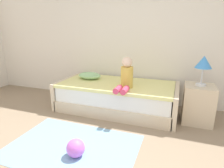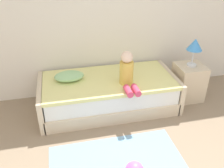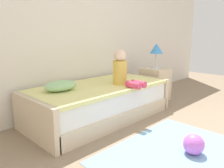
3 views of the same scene
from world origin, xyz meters
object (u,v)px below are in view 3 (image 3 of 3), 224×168
Objects in this scene: bed at (100,102)px; child_figure at (122,71)px; nightstand at (155,84)px; pillow at (61,86)px; toy_ball at (194,144)px; table_lamp at (156,50)px.

child_figure reaches higher than bed.
child_figure is (-1.12, -0.19, 0.40)m from nightstand.
toy_ball is (0.56, -1.54, -0.46)m from pillow.
table_lamp is (0.00, 0.00, 0.64)m from nightstand.
table_lamp is 1.97m from pillow.
table_lamp reaches higher than pillow.
child_figure is (-1.12, -0.19, -0.23)m from table_lamp.
table_lamp is at bearing -1.67° from bed.
toy_ball is (-0.02, -1.44, -0.14)m from bed.
child_figure is 1.16× the size of pillow.
nightstand is (1.35, -0.04, 0.05)m from bed.
pillow is at bearing 157.98° from child_figure.
bed is 4.69× the size of table_lamp.
toy_ball is (-0.25, -1.21, -0.60)m from child_figure.
table_lamp reaches higher than nightstand.
child_figure is at bearing -22.02° from pillow.
pillow is at bearing 110.10° from toy_ball.
pillow reaches higher than nightstand.
pillow is (-1.93, 0.14, 0.26)m from nightstand.
nightstand is 1.33× the size of table_lamp.
pillow is (-0.81, 0.33, -0.14)m from child_figure.
bed is 1.35m from nightstand.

